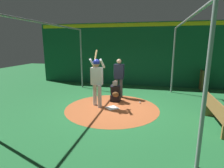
{
  "coord_description": "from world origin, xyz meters",
  "views": [
    {
      "loc": [
        6.4,
        1.48,
        2.42
      ],
      "look_at": [
        0.0,
        0.0,
        0.95
      ],
      "focal_mm": 28.98,
      "sensor_mm": 36.0,
      "label": 1
    }
  ],
  "objects_px": {
    "bat_rack": "(201,80)",
    "home_plate": "(112,108)",
    "catcher": "(116,93)",
    "umpire": "(119,76)",
    "baseball_0": "(140,103)",
    "batter": "(97,78)",
    "bench": "(217,112)"
  },
  "relations": [
    {
      "from": "bat_rack",
      "to": "home_plate",
      "type": "bearing_deg",
      "value": -45.06
    },
    {
      "from": "home_plate",
      "to": "catcher",
      "type": "bearing_deg",
      "value": -177.27
    },
    {
      "from": "catcher",
      "to": "umpire",
      "type": "height_order",
      "value": "umpire"
    },
    {
      "from": "bat_rack",
      "to": "baseball_0",
      "type": "relative_size",
      "value": 14.2
    },
    {
      "from": "batter",
      "to": "home_plate",
      "type": "bearing_deg",
      "value": 81.57
    },
    {
      "from": "home_plate",
      "to": "batter",
      "type": "distance_m",
      "value": 1.29
    },
    {
      "from": "bat_rack",
      "to": "baseball_0",
      "type": "xyz_separation_m",
      "value": [
        3.22,
        -3.02,
        -0.45
      ]
    },
    {
      "from": "catcher",
      "to": "umpire",
      "type": "relative_size",
      "value": 0.52
    },
    {
      "from": "catcher",
      "to": "bat_rack",
      "type": "height_order",
      "value": "bat_rack"
    },
    {
      "from": "umpire",
      "to": "bench",
      "type": "xyz_separation_m",
      "value": [
        2.34,
        3.41,
        -0.54
      ]
    },
    {
      "from": "batter",
      "to": "bench",
      "type": "relative_size",
      "value": 1.18
    },
    {
      "from": "umpire",
      "to": "batter",
      "type": "bearing_deg",
      "value": -21.96
    },
    {
      "from": "catcher",
      "to": "batter",
      "type": "bearing_deg",
      "value": -37.13
    },
    {
      "from": "home_plate",
      "to": "baseball_0",
      "type": "height_order",
      "value": "baseball_0"
    },
    {
      "from": "bench",
      "to": "catcher",
      "type": "bearing_deg",
      "value": -115.75
    },
    {
      "from": "catcher",
      "to": "bench",
      "type": "distance_m",
      "value": 3.8
    },
    {
      "from": "home_plate",
      "to": "batter",
      "type": "relative_size",
      "value": 0.19
    },
    {
      "from": "catcher",
      "to": "umpire",
      "type": "xyz_separation_m",
      "value": [
        -0.69,
        0.01,
        0.63
      ]
    },
    {
      "from": "bat_rack",
      "to": "baseball_0",
      "type": "bearing_deg",
      "value": -43.13
    },
    {
      "from": "umpire",
      "to": "bench",
      "type": "distance_m",
      "value": 4.17
    },
    {
      "from": "home_plate",
      "to": "batter",
      "type": "bearing_deg",
      "value": -98.43
    },
    {
      "from": "batter",
      "to": "baseball_0",
      "type": "xyz_separation_m",
      "value": [
        -0.7,
        1.62,
        -1.1
      ]
    },
    {
      "from": "batter",
      "to": "catcher",
      "type": "distance_m",
      "value": 1.24
    },
    {
      "from": "umpire",
      "to": "bench",
      "type": "relative_size",
      "value": 0.95
    },
    {
      "from": "catcher",
      "to": "baseball_0",
      "type": "xyz_separation_m",
      "value": [
        0.06,
        1.04,
        -0.31
      ]
    },
    {
      "from": "umpire",
      "to": "bat_rack",
      "type": "bearing_deg",
      "value": 121.33
    },
    {
      "from": "bench",
      "to": "batter",
      "type": "bearing_deg",
      "value": -102.51
    },
    {
      "from": "catcher",
      "to": "bat_rack",
      "type": "xyz_separation_m",
      "value": [
        -3.16,
        4.06,
        0.14
      ]
    },
    {
      "from": "batter",
      "to": "baseball_0",
      "type": "distance_m",
      "value": 2.08
    },
    {
      "from": "bat_rack",
      "to": "catcher",
      "type": "bearing_deg",
      "value": -52.13
    },
    {
      "from": "batter",
      "to": "umpire",
      "type": "distance_m",
      "value": 1.58
    },
    {
      "from": "batter",
      "to": "bat_rack",
      "type": "height_order",
      "value": "batter"
    }
  ]
}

